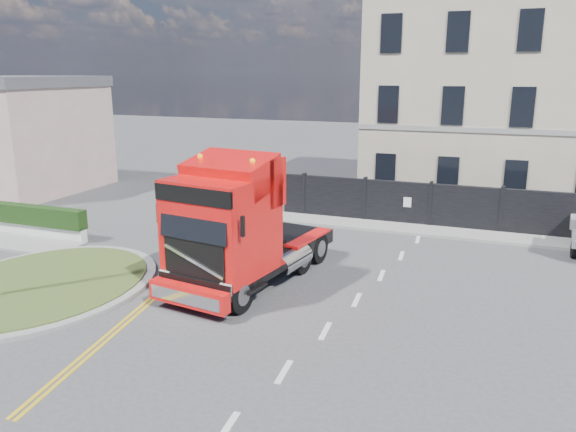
% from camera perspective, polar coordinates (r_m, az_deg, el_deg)
% --- Properties ---
extents(ground, '(120.00, 120.00, 0.00)m').
position_cam_1_polar(ground, '(18.88, -1.51, -6.85)').
color(ground, '#424244').
rests_on(ground, ground).
extents(traffic_island, '(6.80, 6.80, 0.17)m').
position_cam_1_polar(traffic_island, '(20.21, -23.79, -6.42)').
color(traffic_island, gray).
rests_on(traffic_island, ground).
extents(hedge_wall, '(8.00, 0.55, 1.35)m').
position_cam_1_polar(hedge_wall, '(27.19, -26.51, -0.08)').
color(hedge_wall, silver).
rests_on(hedge_wall, ground).
extents(seaside_bldg_pink, '(8.00, 8.00, 6.00)m').
position_cam_1_polar(seaside_bldg_pink, '(36.93, -25.98, 7.03)').
color(seaside_bldg_pink, beige).
rests_on(seaside_bldg_pink, ground).
extents(hoarding_fence, '(18.80, 0.25, 2.00)m').
position_cam_1_polar(hoarding_fence, '(25.95, 19.83, 0.55)').
color(hoarding_fence, black).
rests_on(hoarding_fence, ground).
extents(georgian_building, '(12.30, 10.30, 12.80)m').
position_cam_1_polar(georgian_building, '(32.81, 19.88, 11.75)').
color(georgian_building, '#C2B59A').
rests_on(georgian_building, ground).
extents(pavement_far, '(20.00, 1.60, 0.12)m').
position_cam_1_polar(pavement_far, '(25.32, 18.35, -1.86)').
color(pavement_far, gray).
rests_on(pavement_far, ground).
extents(truck, '(3.73, 7.49, 4.29)m').
position_cam_1_polar(truck, '(17.93, -5.39, -1.58)').
color(truck, black).
rests_on(truck, ground).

